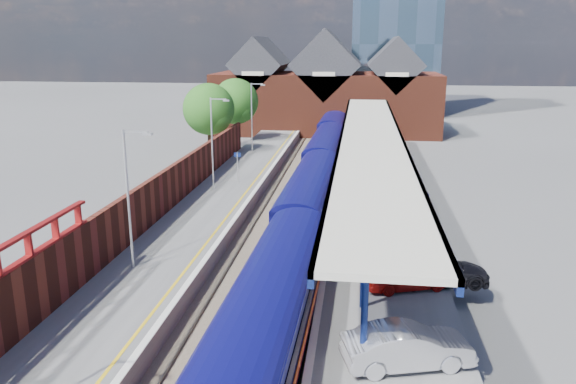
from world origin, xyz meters
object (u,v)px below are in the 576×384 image
(lamp_post_b, at_px, (130,191))
(platform_sign, at_px, (238,162))
(parked_car_red, at_px, (405,274))
(parked_car_dark, at_px, (438,270))
(train, at_px, (319,167))
(lamp_post_c, at_px, (214,137))
(parked_car_silver, at_px, (408,346))
(lamp_post_d, at_px, (253,112))
(parked_car_blue, at_px, (398,191))

(lamp_post_b, xyz_separation_m, platform_sign, (1.36, 18.00, -2.30))
(parked_car_red, distance_m, parked_car_dark, 1.70)
(train, bearing_deg, lamp_post_c, -156.33)
(train, height_order, platform_sign, platform_sign)
(platform_sign, height_order, parked_car_silver, platform_sign)
(lamp_post_d, height_order, parked_car_dark, lamp_post_d)
(train, height_order, lamp_post_b, lamp_post_b)
(lamp_post_c, xyz_separation_m, platform_sign, (1.36, 2.00, -2.30))
(lamp_post_b, xyz_separation_m, parked_car_dark, (14.86, -0.12, -3.30))
(parked_car_blue, bearing_deg, lamp_post_c, 104.16)
(parked_car_silver, xyz_separation_m, parked_car_dark, (1.95, 7.26, -0.06))
(lamp_post_b, height_order, platform_sign, lamp_post_b)
(parked_car_blue, bearing_deg, lamp_post_b, 156.36)
(lamp_post_c, xyz_separation_m, lamp_post_d, (0.00, 16.00, 0.00))
(lamp_post_b, relative_size, platform_sign, 2.80)
(parked_car_silver, bearing_deg, parked_car_dark, -31.12)
(train, height_order, lamp_post_c, lamp_post_c)
(train, height_order, parked_car_dark, train)
(train, distance_m, lamp_post_b, 21.17)
(parked_car_dark, bearing_deg, parked_car_red, 106.32)
(train, relative_size, parked_car_red, 16.81)
(train, xyz_separation_m, lamp_post_d, (-7.86, 12.56, 2.87))
(lamp_post_d, distance_m, parked_car_red, 35.58)
(lamp_post_d, bearing_deg, parked_car_red, -67.92)
(platform_sign, bearing_deg, parked_car_blue, -15.23)
(parked_car_red, height_order, parked_car_silver, parked_car_silver)
(parked_car_silver, bearing_deg, parked_car_red, -19.60)
(parked_car_red, bearing_deg, lamp_post_c, 19.56)
(lamp_post_b, bearing_deg, platform_sign, 85.67)
(train, xyz_separation_m, parked_car_blue, (6.04, -4.85, -0.50))
(lamp_post_c, xyz_separation_m, parked_car_red, (13.31, -16.82, -3.32))
(platform_sign, xyz_separation_m, parked_car_blue, (12.53, -3.41, -1.07))
(platform_sign, bearing_deg, parked_car_silver, -65.53)
(parked_car_red, bearing_deg, parked_car_silver, 157.65)
(lamp_post_d, distance_m, parked_car_silver, 41.56)
(platform_sign, xyz_separation_m, parked_car_silver, (11.55, -25.37, -0.94))
(parked_car_red, distance_m, parked_car_silver, 6.56)
(parked_car_dark, distance_m, parked_car_blue, 14.74)
(lamp_post_c, bearing_deg, parked_car_blue, -5.80)
(lamp_post_d, xyz_separation_m, parked_car_dark, (14.86, -32.12, -3.30))
(train, bearing_deg, parked_car_dark, -70.29)
(lamp_post_b, bearing_deg, parked_car_blue, 46.40)
(parked_car_red, height_order, parked_car_dark, parked_car_dark)
(parked_car_silver, bearing_deg, lamp_post_d, 2.10)
(train, relative_size, lamp_post_d, 9.42)
(lamp_post_d, height_order, parked_car_silver, lamp_post_d)
(train, bearing_deg, lamp_post_d, 122.03)
(lamp_post_c, xyz_separation_m, parked_car_dark, (14.86, -16.12, -3.30))
(lamp_post_c, bearing_deg, parked_car_silver, -61.09)
(parked_car_red, bearing_deg, lamp_post_b, 67.67)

